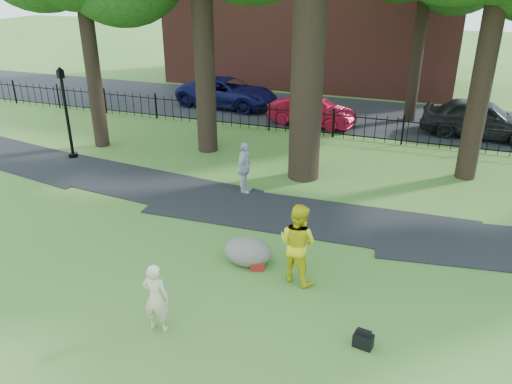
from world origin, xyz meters
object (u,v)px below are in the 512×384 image
at_px(man, 298,243).
at_px(boulder, 248,250).
at_px(red_sedan, 312,112).
at_px(woman, 156,298).
at_px(lamppost, 67,115).

bearing_deg(man, boulder, 4.59).
bearing_deg(red_sedan, woman, -171.20).
height_order(woman, red_sedan, woman).
relative_size(boulder, red_sedan, 0.30).
bearing_deg(red_sedan, lamppost, 140.80).
xyz_separation_m(woman, boulder, (0.81, 3.08, -0.42)).
bearing_deg(red_sedan, man, -161.05).
distance_m(woman, boulder, 3.21).
xyz_separation_m(woman, man, (2.21, 2.75, 0.22)).
relative_size(man, lamppost, 0.56).
bearing_deg(man, lamppost, -7.87).
distance_m(lamppost, red_sedan, 11.01).
distance_m(woman, lamppost, 11.69).
xyz_separation_m(woman, lamppost, (-8.52, 7.95, 0.98)).
height_order(man, boulder, man).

